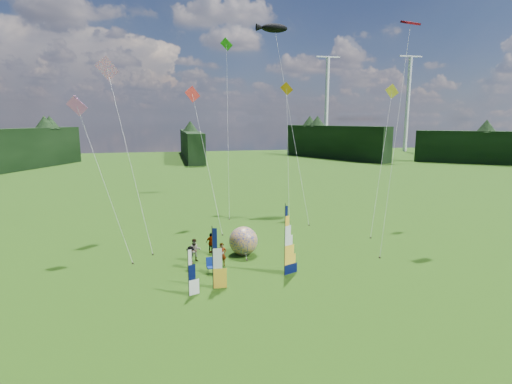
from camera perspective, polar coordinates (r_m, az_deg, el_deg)
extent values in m
plane|color=#24480A|center=(25.75, 4.27, -13.64)|extent=(220.00, 220.00, 0.00)
sphere|color=navy|center=(31.32, -1.81, -6.99)|extent=(2.81, 2.81, 2.25)
imported|color=#66594C|center=(29.21, -4.86, -8.89)|extent=(0.65, 0.45, 1.70)
imported|color=#66594C|center=(30.29, -8.71, -8.22)|extent=(0.86, 0.44, 1.74)
imported|color=#66594C|center=(29.06, -9.33, -9.19)|extent=(0.46, 1.06, 1.60)
imported|color=#66594C|center=(31.90, -6.42, -7.27)|extent=(0.96, 0.97, 1.66)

